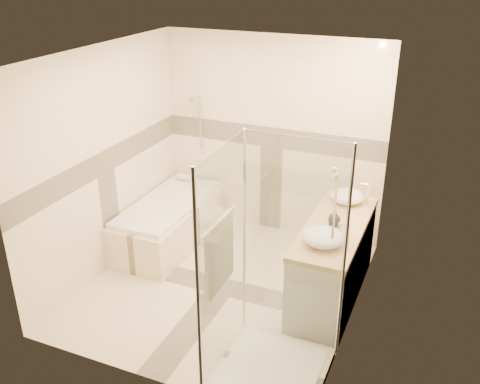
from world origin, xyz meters
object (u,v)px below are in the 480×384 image
at_px(amenity_bottle_a, 333,219).
at_px(vanity, 333,261).
at_px(vessel_sink_far, 323,237).
at_px(amenity_bottle_b, 334,218).
at_px(bathtub, 169,220).
at_px(shower_enclosure, 263,319).
at_px(vessel_sink_near, 347,196).

bearing_deg(amenity_bottle_a, vanity, 70.92).
bearing_deg(vessel_sink_far, amenity_bottle_b, 90.00).
bearing_deg(bathtub, shower_enclosure, -41.10).
bearing_deg(vessel_sink_near, bathtub, -174.30).
relative_size(shower_enclosure, amenity_bottle_b, 12.60).
bearing_deg(vanity, amenity_bottle_b, -154.44).
xyz_separation_m(bathtub, shower_enclosure, (1.86, -1.62, 0.20)).
distance_m(vessel_sink_near, amenity_bottle_b, 0.57).
distance_m(shower_enclosure, vessel_sink_near, 1.90).
bearing_deg(vessel_sink_near, shower_enclosure, -98.46).
height_order(vessel_sink_near, vessel_sink_far, vessel_sink_far).
bearing_deg(amenity_bottle_b, bathtub, 170.42).
bearing_deg(shower_enclosure, amenity_bottle_a, 77.33).
relative_size(vanity, amenity_bottle_b, 10.00).
distance_m(shower_enclosure, vessel_sink_far, 0.98).
xyz_separation_m(shower_enclosure, amenity_bottle_b, (0.27, 1.26, 0.43)).
bearing_deg(vanity, shower_enclosure, -102.97).
xyz_separation_m(bathtub, vanity, (2.15, -0.35, 0.12)).
xyz_separation_m(shower_enclosure, vessel_sink_far, (0.27, 0.84, 0.42)).
bearing_deg(vanity, amenity_bottle_a, -109.08).
relative_size(bathtub, vessel_sink_far, 4.37).
bearing_deg(amenity_bottle_a, vessel_sink_far, -90.00).
distance_m(vanity, shower_enclosure, 1.31).
height_order(vanity, amenity_bottle_a, amenity_bottle_a).
bearing_deg(amenity_bottle_b, amenity_bottle_a, -90.00).
height_order(shower_enclosure, amenity_bottle_a, shower_enclosure).
bearing_deg(amenity_bottle_b, vanity, 25.56).
xyz_separation_m(bathtub, amenity_bottle_a, (2.13, -0.41, 0.63)).
bearing_deg(amenity_bottle_b, vessel_sink_near, 90.00).
bearing_deg(bathtub, vessel_sink_near, 5.70).
bearing_deg(vessel_sink_far, shower_enclosure, -108.01).
relative_size(vanity, amenity_bottle_a, 9.12).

